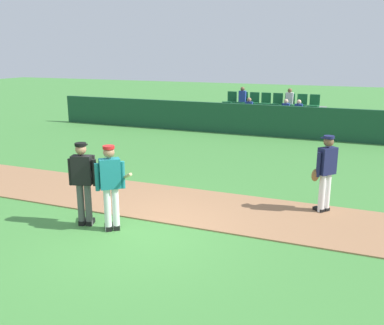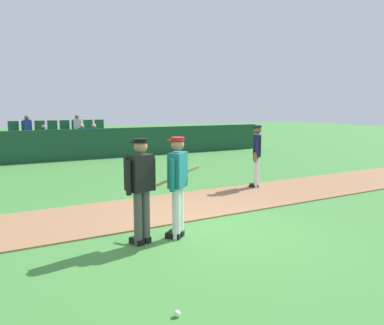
{
  "view_description": "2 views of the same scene",
  "coord_description": "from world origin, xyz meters",
  "views": [
    {
      "loc": [
        3.99,
        -6.89,
        3.54
      ],
      "look_at": [
        0.43,
        1.96,
        1.04
      ],
      "focal_mm": 39.98,
      "sensor_mm": 36.0,
      "label": 1
    },
    {
      "loc": [
        -3.52,
        -5.76,
        2.26
      ],
      "look_at": [
        0.99,
        2.13,
        0.95
      ],
      "focal_mm": 36.06,
      "sensor_mm": 36.0,
      "label": 2
    }
  ],
  "objects": [
    {
      "name": "runner_navy_jersey",
      "position": [
        3.34,
        2.61,
        0.96
      ],
      "size": [
        0.53,
        0.53,
        1.76
      ],
      "color": "white",
      "rests_on": "ground"
    },
    {
      "name": "umpire_home_plate",
      "position": [
        -1.19,
        0.03,
        1.0
      ],
      "size": [
        0.57,
        0.39,
        1.76
      ],
      "color": "#4C4C4C",
      "rests_on": "ground"
    },
    {
      "name": "ground_plane",
      "position": [
        0.0,
        0.0,
        0.0
      ],
      "size": [
        80.0,
        80.0,
        0.0
      ],
      "primitive_type": "plane",
      "color": "#42843A"
    },
    {
      "name": "stadium_bleachers",
      "position": [
        0.01,
        12.44,
        0.5
      ],
      "size": [
        5.0,
        2.1,
        1.9
      ],
      "color": "slate",
      "rests_on": "ground"
    },
    {
      "name": "batter_teal_jersey",
      "position": [
        -0.52,
        -0.0,
        0.97
      ],
      "size": [
        0.71,
        0.69,
        1.76
      ],
      "color": "white",
      "rests_on": "ground"
    },
    {
      "name": "baseball",
      "position": [
        -1.72,
        -2.29,
        0.04
      ],
      "size": [
        0.07,
        0.07,
        0.07
      ],
      "primitive_type": "sphere",
      "color": "white",
      "rests_on": "ground"
    },
    {
      "name": "dugout_fence",
      "position": [
        0.0,
        10.99,
        0.66
      ],
      "size": [
        20.0,
        0.16,
        1.33
      ],
      "primitive_type": "cube",
      "color": "#19472D",
      "rests_on": "ground"
    },
    {
      "name": "infield_dirt_path",
      "position": [
        0.0,
        1.85,
        0.01
      ],
      "size": [
        28.0,
        2.35,
        0.03
      ],
      "primitive_type": "cube",
      "color": "#9E704C",
      "rests_on": "ground"
    }
  ]
}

